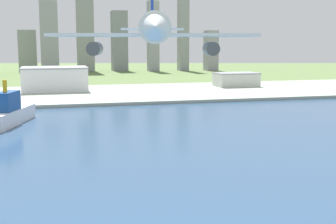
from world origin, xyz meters
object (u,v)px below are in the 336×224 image
at_px(ferry_boat, 11,112).
at_px(warehouse_annex, 236,79).
at_px(warehouse_main, 55,79).
at_px(airplane_landing, 153,32).

xyz_separation_m(ferry_boat, warehouse_annex, (196.43, 150.97, 2.32)).
bearing_deg(warehouse_main, warehouse_annex, -1.22).
relative_size(warehouse_main, warehouse_annex, 1.39).
bearing_deg(airplane_landing, warehouse_main, 91.87).
height_order(ferry_boat, warehouse_main, ferry_boat).
bearing_deg(ferry_boat, warehouse_main, 80.54).
bearing_deg(warehouse_main, airplane_landing, -88.13).
relative_size(airplane_landing, warehouse_annex, 1.02).
xyz_separation_m(ferry_boat, warehouse_main, (25.75, 154.60, 6.10)).
bearing_deg(ferry_boat, airplane_landing, -78.94).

